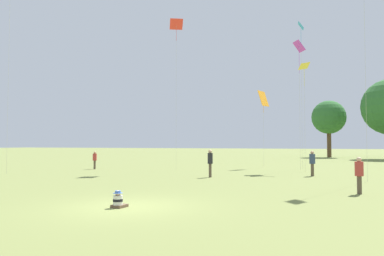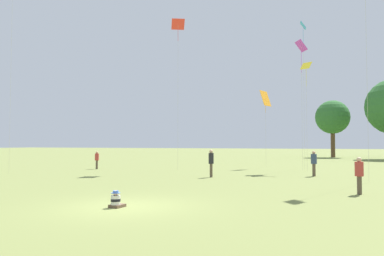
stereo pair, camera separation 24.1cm
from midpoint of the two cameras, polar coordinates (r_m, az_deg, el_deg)
name	(u,v)px [view 2 (the right image)]	position (r m, az deg, el deg)	size (l,w,h in m)	color
ground_plane	(126,207)	(13.50, -9.57, -11.72)	(300.00, 300.00, 0.00)	olive
seated_toddler	(116,200)	(13.31, -10.98, -10.79)	(0.46, 0.55, 0.59)	brown
person_standing_0	(211,161)	(24.45, 3.22, -4.98)	(0.43, 0.43, 1.80)	brown
person_standing_1	(97,159)	(33.18, -14.10, -4.54)	(0.47, 0.47, 1.52)	brown
person_standing_2	(314,161)	(26.50, 18.32, -4.83)	(0.48, 0.48, 1.70)	brown
person_standing_3	(359,172)	(17.85, 24.48, -6.17)	(0.38, 0.38, 1.61)	brown
kite_0	(266,99)	(35.12, 11.33, 4.34)	(0.87, 1.57, 7.04)	orange
kite_1	(301,50)	(33.21, 16.51, 11.39)	(1.12, 1.25, 10.77)	#B738C6
kite_2	(178,29)	(32.36, -1.92, 14.90)	(1.34, 1.25, 12.52)	red
kite_3	(303,34)	(35.00, 16.78, 13.55)	(0.55, 0.81, 12.81)	#339EDB
kite_7	(306,70)	(31.06, 17.21, 8.44)	(0.93, 0.81, 8.61)	yellow
distant_tree_1	(333,117)	(63.74, 20.73, 1.52)	(5.34, 5.34, 9.08)	brown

